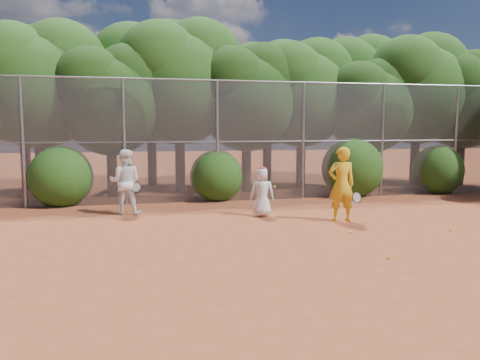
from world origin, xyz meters
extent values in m
plane|color=brown|center=(0.00, 0.00, 0.00)|extent=(80.00, 80.00, 0.00)
cylinder|color=gray|center=(-7.00, 6.00, 2.00)|extent=(0.09, 0.09, 4.00)
cylinder|color=gray|center=(-4.00, 6.00, 2.00)|extent=(0.09, 0.09, 4.00)
cylinder|color=gray|center=(-1.00, 6.00, 2.00)|extent=(0.09, 0.09, 4.00)
cylinder|color=gray|center=(2.00, 6.00, 2.00)|extent=(0.09, 0.09, 4.00)
cylinder|color=gray|center=(5.00, 6.00, 2.00)|extent=(0.09, 0.09, 4.00)
cylinder|color=gray|center=(8.00, 6.00, 2.00)|extent=(0.09, 0.09, 4.00)
cylinder|color=gray|center=(0.00, 6.00, 4.00)|extent=(20.00, 0.05, 0.05)
cylinder|color=gray|center=(0.00, 6.00, 2.00)|extent=(20.00, 0.04, 0.04)
cube|color=slate|center=(0.00, 6.00, 2.00)|extent=(20.00, 0.02, 4.00)
cylinder|color=black|center=(-7.00, 8.50, 1.26)|extent=(0.38, 0.38, 2.52)
sphere|color=#1B4110|center=(-7.00, 8.50, 3.73)|extent=(4.03, 4.03, 4.03)
sphere|color=#1B4110|center=(-6.19, 8.90, 4.74)|extent=(3.23, 3.23, 3.23)
sphere|color=#1B4110|center=(-7.71, 8.20, 4.54)|extent=(3.02, 3.02, 3.02)
cylinder|color=black|center=(-4.50, 7.80, 1.08)|extent=(0.36, 0.36, 2.17)
sphere|color=black|center=(-4.50, 7.80, 3.21)|extent=(3.47, 3.47, 3.47)
sphere|color=black|center=(-3.81, 8.15, 4.08)|extent=(2.78, 2.78, 2.78)
sphere|color=black|center=(-5.11, 7.54, 3.91)|extent=(2.60, 2.60, 2.60)
cylinder|color=black|center=(-2.00, 8.80, 1.33)|extent=(0.39, 0.39, 2.66)
sphere|color=#1B4110|center=(-2.00, 8.80, 3.94)|extent=(4.26, 4.26, 4.26)
sphere|color=#1B4110|center=(-1.15, 9.23, 5.00)|extent=(3.40, 3.40, 3.40)
sphere|color=#1B4110|center=(-2.74, 8.48, 4.79)|extent=(3.19, 3.19, 3.19)
cylinder|color=black|center=(0.50, 8.20, 1.14)|extent=(0.37, 0.37, 2.27)
sphere|color=black|center=(0.50, 8.20, 3.37)|extent=(3.64, 3.64, 3.64)
sphere|color=black|center=(1.23, 8.56, 4.28)|extent=(2.91, 2.91, 2.91)
sphere|color=black|center=(-0.14, 7.93, 4.10)|extent=(2.73, 2.73, 2.73)
cylinder|color=black|center=(3.00, 9.00, 1.22)|extent=(0.38, 0.38, 2.45)
sphere|color=#1B4110|center=(3.00, 9.00, 3.63)|extent=(3.92, 3.92, 3.92)
sphere|color=#1B4110|center=(3.78, 9.39, 4.61)|extent=(3.14, 3.14, 3.14)
sphere|color=#1B4110|center=(2.31, 8.71, 4.41)|extent=(2.94, 2.94, 2.94)
cylinder|color=black|center=(5.50, 8.00, 1.05)|extent=(0.36, 0.36, 2.10)
sphere|color=black|center=(5.50, 8.00, 3.11)|extent=(3.36, 3.36, 3.36)
sphere|color=black|center=(6.17, 8.34, 3.95)|extent=(2.69, 2.69, 2.69)
sphere|color=black|center=(4.91, 7.75, 3.78)|extent=(2.52, 2.52, 2.52)
cylinder|color=black|center=(8.00, 8.60, 1.29)|extent=(0.39, 0.39, 2.59)
sphere|color=#1B4110|center=(8.00, 8.60, 3.83)|extent=(4.14, 4.14, 4.14)
sphere|color=#1B4110|center=(8.83, 9.01, 4.87)|extent=(3.32, 3.32, 3.32)
sphere|color=#1B4110|center=(7.27, 8.29, 4.66)|extent=(3.11, 3.11, 3.11)
cylinder|color=black|center=(10.00, 8.30, 1.15)|extent=(0.37, 0.37, 2.31)
sphere|color=black|center=(10.00, 8.30, 3.42)|extent=(3.70, 3.70, 3.70)
sphere|color=black|center=(10.74, 8.67, 4.34)|extent=(2.96, 2.96, 2.96)
sphere|color=black|center=(9.35, 8.02, 4.16)|extent=(2.77, 2.77, 2.77)
cylinder|color=black|center=(-8.00, 10.80, 1.31)|extent=(0.39, 0.39, 2.62)
sphere|color=#1B4110|center=(-8.00, 10.80, 3.88)|extent=(4.20, 4.20, 4.20)
sphere|color=#1B4110|center=(-7.16, 11.22, 4.94)|extent=(3.36, 3.36, 3.36)
cylinder|color=black|center=(-3.00, 11.00, 1.40)|extent=(0.40, 0.40, 2.80)
sphere|color=#1B4110|center=(-3.00, 11.00, 4.14)|extent=(4.48, 4.48, 4.48)
sphere|color=#1B4110|center=(-2.10, 11.45, 5.26)|extent=(3.58, 3.58, 3.58)
sphere|color=#1B4110|center=(-3.78, 10.66, 5.04)|extent=(3.36, 3.36, 3.36)
cylinder|color=black|center=(2.00, 10.60, 1.26)|extent=(0.38, 0.38, 2.52)
sphere|color=#1B4110|center=(2.00, 10.60, 3.73)|extent=(4.03, 4.03, 4.03)
sphere|color=#1B4110|center=(2.81, 11.00, 4.74)|extent=(3.23, 3.23, 3.23)
sphere|color=#1B4110|center=(1.29, 10.30, 4.54)|extent=(3.02, 3.02, 3.02)
cylinder|color=black|center=(6.50, 11.20, 1.36)|extent=(0.40, 0.40, 2.73)
sphere|color=#1B4110|center=(6.50, 11.20, 4.04)|extent=(4.37, 4.37, 4.37)
sphere|color=#1B4110|center=(7.37, 11.64, 5.13)|extent=(3.49, 3.49, 3.49)
sphere|color=#1B4110|center=(5.74, 10.87, 4.91)|extent=(3.28, 3.28, 3.28)
sphere|color=#1B4110|center=(-6.00, 6.30, 1.00)|extent=(2.00, 2.00, 2.00)
sphere|color=#1B4110|center=(-1.00, 6.30, 0.90)|extent=(1.80, 1.80, 1.80)
sphere|color=#1B4110|center=(4.00, 6.30, 1.10)|extent=(2.20, 2.20, 2.20)
sphere|color=#1B4110|center=(7.50, 6.30, 0.95)|extent=(1.90, 1.90, 1.90)
imported|color=gold|center=(1.61, 1.97, 0.98)|extent=(0.75, 0.53, 1.96)
torus|color=black|center=(1.96, 1.77, 0.65)|extent=(0.31, 0.15, 0.30)
cylinder|color=black|center=(1.90, 1.98, 0.61)|extent=(0.10, 0.28, 0.08)
imported|color=silver|center=(-0.24, 3.08, 0.68)|extent=(0.75, 0.57, 1.37)
ellipsoid|color=#B0191C|center=(-0.24, 3.08, 1.33)|extent=(0.22, 0.22, 0.13)
sphere|color=#BEDE28|center=(0.06, 2.88, 0.85)|extent=(0.07, 0.07, 0.07)
imported|color=white|center=(-3.96, 4.25, 0.93)|extent=(1.01, 0.85, 1.85)
torus|color=black|center=(-3.66, 3.95, 0.80)|extent=(0.33, 0.22, 0.29)
cylinder|color=black|center=(-3.61, 4.15, 0.72)|extent=(0.11, 0.27, 0.14)
sphere|color=#BEDE28|center=(3.66, 0.26, 0.03)|extent=(0.07, 0.07, 0.07)
sphere|color=#BEDE28|center=(1.91, 3.26, 0.03)|extent=(0.07, 0.07, 0.07)
sphere|color=#BEDE28|center=(0.95, -1.59, 0.03)|extent=(0.07, 0.07, 0.07)
sphere|color=#BEDE28|center=(1.20, 0.53, 0.03)|extent=(0.07, 0.07, 0.07)
sphere|color=#BEDE28|center=(2.27, 4.71, 0.03)|extent=(0.07, 0.07, 0.07)
camera|label=1|loc=(-3.59, -9.34, 2.45)|focal=35.00mm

